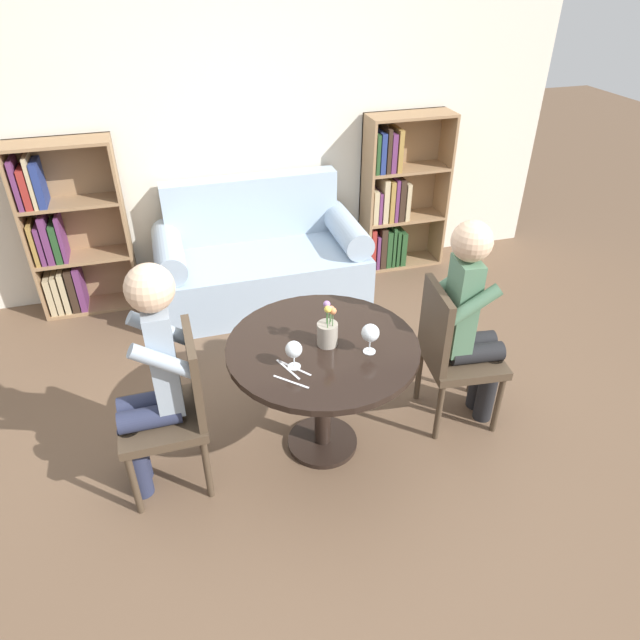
{
  "coord_description": "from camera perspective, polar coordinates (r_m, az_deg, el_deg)",
  "views": [
    {
      "loc": [
        -0.68,
        -2.26,
        2.42
      ],
      "look_at": [
        0.0,
        0.05,
        0.83
      ],
      "focal_mm": 32.0,
      "sensor_mm": 36.0,
      "label": 1
    }
  ],
  "objects": [
    {
      "name": "ground_plane",
      "position": [
        3.38,
        0.24,
        -12.22
      ],
      "size": [
        16.0,
        16.0,
        0.0
      ],
      "primitive_type": "plane",
      "color": "brown"
    },
    {
      "name": "back_wall",
      "position": [
        4.57,
        -7.86,
        19.73
      ],
      "size": [
        5.2,
        0.05,
        2.7
      ],
      "color": "silver",
      "rests_on": "ground_plane"
    },
    {
      "name": "round_table",
      "position": [
        2.99,
        0.27,
        -4.49
      ],
      "size": [
        1.0,
        1.0,
        0.71
      ],
      "color": "black",
      "rests_on": "ground_plane"
    },
    {
      "name": "couch",
      "position": [
        4.55,
        -5.95,
        5.73
      ],
      "size": [
        1.59,
        0.8,
        0.92
      ],
      "color": "#9EB2C6",
      "rests_on": "ground_plane"
    },
    {
      "name": "bookshelf_left",
      "position": [
        4.66,
        -24.04,
        7.71
      ],
      "size": [
        0.71,
        0.28,
        1.31
      ],
      "color": "#93704C",
      "rests_on": "ground_plane"
    },
    {
      "name": "bookshelf_right",
      "position": [
        4.98,
        7.41,
        11.93
      ],
      "size": [
        0.71,
        0.28,
        1.31
      ],
      "color": "#93704C",
      "rests_on": "ground_plane"
    },
    {
      "name": "chair_left",
      "position": [
        2.96,
        -14.31,
        -8.33
      ],
      "size": [
        0.42,
        0.42,
        0.9
      ],
      "rotation": [
        0.0,
        0.0,
        -1.56
      ],
      "color": "#473828",
      "rests_on": "ground_plane"
    },
    {
      "name": "chair_right",
      "position": [
        3.32,
        13.04,
        -2.91
      ],
      "size": [
        0.46,
        0.46,
        0.9
      ],
      "rotation": [
        0.0,
        0.0,
        1.46
      ],
      "color": "#473828",
      "rests_on": "ground_plane"
    },
    {
      "name": "person_left",
      "position": [
        2.83,
        -16.56,
        -5.44
      ],
      "size": [
        0.42,
        0.34,
        1.29
      ],
      "rotation": [
        0.0,
        0.0,
        -1.56
      ],
      "color": "#282D47",
      "rests_on": "ground_plane"
    },
    {
      "name": "person_right",
      "position": [
        3.24,
        14.92,
        0.02
      ],
      "size": [
        0.44,
        0.37,
        1.28
      ],
      "rotation": [
        0.0,
        0.0,
        1.46
      ],
      "color": "black",
      "rests_on": "ground_plane"
    },
    {
      "name": "wine_glass_left",
      "position": [
        2.71,
        -2.64,
        -3.0
      ],
      "size": [
        0.08,
        0.08,
        0.15
      ],
      "color": "white",
      "rests_on": "round_table"
    },
    {
      "name": "wine_glass_right",
      "position": [
        2.81,
        5.05,
        -1.37
      ],
      "size": [
        0.09,
        0.09,
        0.16
      ],
      "color": "white",
      "rests_on": "round_table"
    },
    {
      "name": "flower_vase",
      "position": [
        2.87,
        0.79,
        -1.08
      ],
      "size": [
        0.11,
        0.11,
        0.25
      ],
      "color": "#9E9384",
      "rests_on": "round_table"
    },
    {
      "name": "knife_left_setting",
      "position": [
        2.76,
        -2.51,
        -4.84
      ],
      "size": [
        0.13,
        0.16,
        0.0
      ],
      "color": "silver",
      "rests_on": "round_table"
    },
    {
      "name": "fork_left_setting",
      "position": [
        2.76,
        -3.23,
        -4.95
      ],
      "size": [
        0.08,
        0.18,
        0.0
      ],
      "color": "silver",
      "rests_on": "round_table"
    },
    {
      "name": "knife_right_setting",
      "position": [
        2.68,
        -2.92,
        -6.19
      ],
      "size": [
        0.14,
        0.14,
        0.0
      ],
      "color": "silver",
      "rests_on": "round_table"
    }
  ]
}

